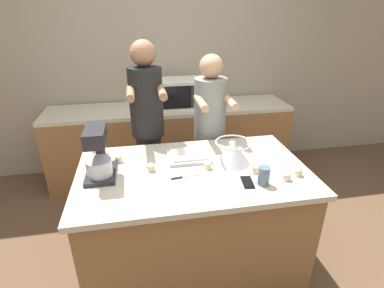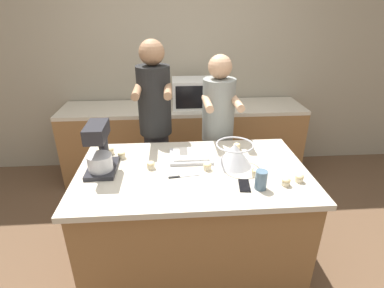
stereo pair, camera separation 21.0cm
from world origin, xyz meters
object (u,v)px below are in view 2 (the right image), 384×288
Objects in this scene: cupcake_4 at (98,153)px; cupcake_7 at (286,181)px; knife at (182,176)px; cupcake_5 at (101,144)px; person_left at (156,130)px; cupcake_9 at (121,155)px; cupcake_1 at (237,146)px; person_right at (217,136)px; cupcake_8 at (151,165)px; mixing_bowl at (234,154)px; stand_mixer at (100,151)px; microwave_oven at (193,93)px; cupcake_6 at (110,150)px; cupcake_0 at (256,172)px; cupcake_3 at (207,166)px; drinking_glass at (261,180)px; cell_phone at (244,185)px; baking_tray at (190,156)px; cupcake_2 at (299,178)px.

cupcake_4 and cupcake_7 have the same top height.
knife is 3.80× the size of cupcake_5.
person_left is 7.79× the size of knife.
cupcake_5 is 1.00× the size of cupcake_9.
person_left is at bearing 150.67° from cupcake_1.
person_right reaches higher than cupcake_8.
mixing_bowl is at bearing -87.87° from person_right.
stand_mixer is (-0.36, -0.64, 0.12)m from person_left.
knife is (0.56, -0.13, -0.15)m from stand_mixer.
mixing_bowl is at bearing -82.16° from microwave_oven.
person_right is 0.99m from cupcake_6.
microwave_oven is 1.21m from cupcake_1.
person_right is at bearing 29.54° from cupcake_9.
cupcake_0 is 0.34m from cupcake_3.
stand_mixer is 0.76m from cupcake_3.
drinking_glass is 2.18× the size of cupcake_3.
cupcake_0 is at bearing -18.98° from cupcake_3.
cupcake_1 reaches higher than cell_phone.
baking_tray is at bearing 132.63° from drinking_glass.
cupcake_0 is 1.00× the size of cupcake_2.
person_right is 4.95× the size of baking_tray.
cupcake_6 is (0.09, -0.13, 0.00)m from cupcake_5.
cupcake_4 is (-1.14, 0.37, 0.00)m from cupcake_0.
cupcake_6 is at bearing 159.08° from cupcake_2.
mixing_bowl is 4.69× the size of cupcake_8.
stand_mixer is 6.12× the size of cupcake_0.
cell_phone is (0.32, -0.42, -0.01)m from baking_tray.
mixing_bowl is at bearing 0.90° from stand_mixer.
cupcake_6 is at bearing -132.26° from person_left.
cupcake_7 is at bearing -26.31° from cupcake_3.
cupcake_3 is 0.40m from cupcake_8.
cupcake_6 is (-1.06, 0.41, 0.00)m from cupcake_0.
cupcake_3 is at bearing -131.96° from cupcake_1.
cupcake_5 is at bearing 152.30° from cupcake_3.
person_right is at bearing 75.34° from cupcake_3.
person_left reaches higher than cupcake_1.
cell_phone is at bearing -28.13° from cupcake_9.
microwave_oven is at bearing 97.84° from mixing_bowl.
mixing_bowl is 1.04m from cupcake_4.
cupcake_8 is (-0.89, 0.29, 0.00)m from cupcake_7.
cupcake_2 is at bearing -29.45° from baking_tray.
cupcake_5 is (-0.72, 0.24, 0.01)m from baking_tray.
person_right is 27.40× the size of cupcake_4.
mixing_bowl is at bearing 146.37° from cupcake_2.
cupcake_2 is (0.70, -0.39, 0.01)m from baking_tray.
microwave_oven is 1.49m from cupcake_3.
cupcake_1 is at bearing 95.93° from cupcake_0.
cupcake_9 is (-0.81, -0.46, 0.07)m from person_right.
drinking_glass is 2.18× the size of cupcake_6.
mixing_bowl reaches higher than drinking_glass.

